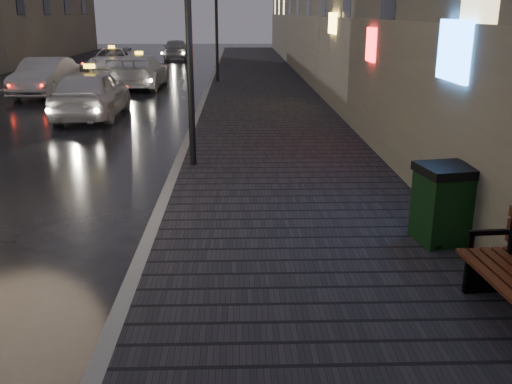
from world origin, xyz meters
TOP-DOWN VIEW (x-y plane):
  - ground at (0.00, 0.00)m, footprint 120.00×120.00m
  - sidewalk at (3.90, 21.00)m, footprint 4.60×58.00m
  - curb at (1.50, 21.00)m, footprint 0.20×58.00m
  - curb_far at (-7.40, 21.00)m, footprint 0.20×58.00m
  - lamp_near at (1.85, 6.00)m, footprint 0.36×0.36m
  - lamp_far at (1.85, 22.00)m, footprint 0.36×0.36m
  - trash_bin at (5.80, 1.49)m, footprint 0.86×0.86m
  - taxi_near at (-1.99, 12.86)m, footprint 1.91×4.73m
  - car_left_mid at (-5.25, 18.28)m, footprint 1.74×4.71m
  - taxi_mid at (-1.69, 20.76)m, footprint 2.31×5.29m
  - taxi_far at (-4.50, 28.16)m, footprint 2.79×5.19m
  - car_far at (-1.74, 37.40)m, footprint 2.13×4.57m

SIDE VIEW (x-z plane):
  - ground at x=0.00m, z-range 0.00..0.00m
  - sidewalk at x=3.90m, z-range 0.00..0.15m
  - curb at x=1.50m, z-range 0.00..0.15m
  - curb_far at x=-7.40m, z-range 0.00..0.15m
  - taxi_far at x=-4.50m, z-range 0.00..1.38m
  - trash_bin at x=5.80m, z-range 0.16..1.30m
  - taxi_mid at x=-1.69m, z-range 0.00..1.51m
  - car_far at x=-1.74m, z-range 0.00..1.52m
  - car_left_mid at x=-5.25m, z-range 0.00..1.54m
  - taxi_near at x=-1.99m, z-range 0.00..1.61m
  - lamp_near at x=1.85m, z-range 0.85..6.13m
  - lamp_far at x=1.85m, z-range 0.85..6.13m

